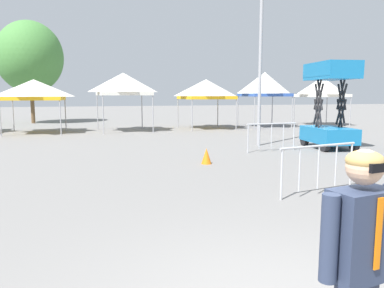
{
  "coord_description": "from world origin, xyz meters",
  "views": [
    {
      "loc": [
        -1.78,
        -2.84,
        2.12
      ],
      "look_at": [
        -0.04,
        3.04,
        1.3
      ],
      "focal_mm": 34.39,
      "sensor_mm": 36.0,
      "label": 1
    }
  ],
  "objects_px": {
    "canopy_tent_behind_center": "(123,84)",
    "crowd_barrier_near_person": "(319,160)",
    "canopy_tent_far_right": "(206,89)",
    "canopy_tent_right_of_center": "(322,87)",
    "canopy_tent_behind_left": "(265,84)",
    "tree_behind_tents_center": "(30,57)",
    "light_pole_near_lift": "(261,12)",
    "crowd_barrier_mid_lot": "(272,132)",
    "person_foreground": "(359,262)",
    "traffic_cone_lot_center": "(206,156)",
    "canopy_tent_center": "(34,90)",
    "traffic_cone_near_barrier": "(362,183)",
    "scissor_lift": "(329,122)"
  },
  "relations": [
    {
      "from": "canopy_tent_behind_left",
      "to": "crowd_barrier_near_person",
      "type": "distance_m",
      "value": 17.23
    },
    {
      "from": "canopy_tent_behind_left",
      "to": "tree_behind_tents_center",
      "type": "distance_m",
      "value": 17.33
    },
    {
      "from": "canopy_tent_far_right",
      "to": "tree_behind_tents_center",
      "type": "relative_size",
      "value": 0.42
    },
    {
      "from": "canopy_tent_behind_left",
      "to": "tree_behind_tents_center",
      "type": "bearing_deg",
      "value": 152.75
    },
    {
      "from": "canopy_tent_behind_left",
      "to": "traffic_cone_near_barrier",
      "type": "height_order",
      "value": "canopy_tent_behind_left"
    },
    {
      "from": "light_pole_near_lift",
      "to": "crowd_barrier_mid_lot",
      "type": "height_order",
      "value": "light_pole_near_lift"
    },
    {
      "from": "canopy_tent_behind_left",
      "to": "traffic_cone_lot_center",
      "type": "height_order",
      "value": "canopy_tent_behind_left"
    },
    {
      "from": "canopy_tent_center",
      "to": "traffic_cone_lot_center",
      "type": "height_order",
      "value": "canopy_tent_center"
    },
    {
      "from": "canopy_tent_behind_center",
      "to": "tree_behind_tents_center",
      "type": "xyz_separation_m",
      "value": [
        -5.98,
        8.17,
        2.17
      ]
    },
    {
      "from": "canopy_tent_behind_left",
      "to": "scissor_lift",
      "type": "height_order",
      "value": "canopy_tent_behind_left"
    },
    {
      "from": "canopy_tent_behind_left",
      "to": "scissor_lift",
      "type": "xyz_separation_m",
      "value": [
        -2.22,
        -9.81,
        -1.75
      ]
    },
    {
      "from": "traffic_cone_lot_center",
      "to": "tree_behind_tents_center",
      "type": "bearing_deg",
      "value": 110.43
    },
    {
      "from": "crowd_barrier_near_person",
      "to": "canopy_tent_right_of_center",
      "type": "bearing_deg",
      "value": 54.18
    },
    {
      "from": "canopy_tent_center",
      "to": "canopy_tent_behind_center",
      "type": "relative_size",
      "value": 0.94
    },
    {
      "from": "canopy_tent_right_of_center",
      "to": "light_pole_near_lift",
      "type": "height_order",
      "value": "light_pole_near_lift"
    },
    {
      "from": "traffic_cone_lot_center",
      "to": "scissor_lift",
      "type": "bearing_deg",
      "value": 17.73
    },
    {
      "from": "tree_behind_tents_center",
      "to": "crowd_barrier_near_person",
      "type": "height_order",
      "value": "tree_behind_tents_center"
    },
    {
      "from": "canopy_tent_behind_center",
      "to": "canopy_tent_far_right",
      "type": "distance_m",
      "value": 5.2
    },
    {
      "from": "canopy_tent_center",
      "to": "light_pole_near_lift",
      "type": "xyz_separation_m",
      "value": [
        9.66,
        -8.25,
        3.04
      ]
    },
    {
      "from": "canopy_tent_behind_left",
      "to": "canopy_tent_far_right",
      "type": "bearing_deg",
      "value": -179.26
    },
    {
      "from": "canopy_tent_center",
      "to": "traffic_cone_lot_center",
      "type": "distance_m",
      "value": 13.35
    },
    {
      "from": "canopy_tent_right_of_center",
      "to": "canopy_tent_behind_left",
      "type": "bearing_deg",
      "value": -178.78
    },
    {
      "from": "canopy_tent_far_right",
      "to": "scissor_lift",
      "type": "height_order",
      "value": "scissor_lift"
    },
    {
      "from": "canopy_tent_far_right",
      "to": "canopy_tent_right_of_center",
      "type": "distance_m",
      "value": 8.66
    },
    {
      "from": "canopy_tent_behind_center",
      "to": "scissor_lift",
      "type": "bearing_deg",
      "value": -53.35
    },
    {
      "from": "canopy_tent_right_of_center",
      "to": "crowd_barrier_near_person",
      "type": "distance_m",
      "value": 19.54
    },
    {
      "from": "canopy_tent_center",
      "to": "canopy_tent_behind_left",
      "type": "distance_m",
      "value": 14.21
    },
    {
      "from": "tree_behind_tents_center",
      "to": "canopy_tent_far_right",
      "type": "bearing_deg",
      "value": -35.37
    },
    {
      "from": "canopy_tent_behind_center",
      "to": "canopy_tent_right_of_center",
      "type": "height_order",
      "value": "canopy_tent_behind_center"
    },
    {
      "from": "canopy_tent_behind_center",
      "to": "traffic_cone_near_barrier",
      "type": "relative_size",
      "value": 6.15
    },
    {
      "from": "canopy_tent_behind_center",
      "to": "traffic_cone_lot_center",
      "type": "xyz_separation_m",
      "value": [
        1.29,
        -11.37,
        -2.51
      ]
    },
    {
      "from": "light_pole_near_lift",
      "to": "tree_behind_tents_center",
      "type": "relative_size",
      "value": 1.29
    },
    {
      "from": "person_foreground",
      "to": "crowd_barrier_mid_lot",
      "type": "height_order",
      "value": "person_foreground"
    },
    {
      "from": "canopy_tent_behind_center",
      "to": "crowd_barrier_near_person",
      "type": "xyz_separation_m",
      "value": [
        2.46,
        -15.38,
        -2.0
      ]
    },
    {
      "from": "traffic_cone_lot_center",
      "to": "traffic_cone_near_barrier",
      "type": "relative_size",
      "value": 0.88
    },
    {
      "from": "canopy_tent_behind_center",
      "to": "crowd_barrier_mid_lot",
      "type": "xyz_separation_m",
      "value": [
        4.47,
        -9.64,
        -2.0
      ]
    },
    {
      "from": "person_foreground",
      "to": "crowd_barrier_mid_lot",
      "type": "relative_size",
      "value": 0.85
    },
    {
      "from": "canopy_tent_behind_center",
      "to": "light_pole_near_lift",
      "type": "xyz_separation_m",
      "value": [
        4.76,
        -7.99,
        2.7
      ]
    },
    {
      "from": "person_foreground",
      "to": "traffic_cone_lot_center",
      "type": "height_order",
      "value": "person_foreground"
    },
    {
      "from": "scissor_lift",
      "to": "canopy_tent_far_right",
      "type": "bearing_deg",
      "value": 101.0
    },
    {
      "from": "light_pole_near_lift",
      "to": "crowd_barrier_mid_lot",
      "type": "distance_m",
      "value": 4.99
    },
    {
      "from": "traffic_cone_near_barrier",
      "to": "tree_behind_tents_center",
      "type": "bearing_deg",
      "value": 111.17
    },
    {
      "from": "traffic_cone_near_barrier",
      "to": "canopy_tent_behind_left",
      "type": "bearing_deg",
      "value": 69.41
    },
    {
      "from": "scissor_lift",
      "to": "tree_behind_tents_center",
      "type": "distance_m",
      "value": 22.33
    },
    {
      "from": "person_foreground",
      "to": "canopy_tent_behind_left",
      "type": "bearing_deg",
      "value": 64.08
    },
    {
      "from": "canopy_tent_far_right",
      "to": "scissor_lift",
      "type": "relative_size",
      "value": 0.93
    },
    {
      "from": "canopy_tent_center",
      "to": "light_pole_near_lift",
      "type": "height_order",
      "value": "light_pole_near_lift"
    },
    {
      "from": "canopy_tent_center",
      "to": "person_foreground",
      "type": "bearing_deg",
      "value": -78.16
    },
    {
      "from": "tree_behind_tents_center",
      "to": "traffic_cone_near_barrier",
      "type": "xyz_separation_m",
      "value": [
        9.26,
        -23.92,
        -4.65
      ]
    },
    {
      "from": "canopy_tent_center",
      "to": "canopy_tent_right_of_center",
      "type": "relative_size",
      "value": 0.95
    }
  ]
}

